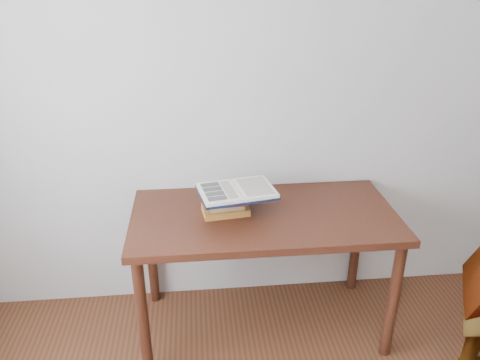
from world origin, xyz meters
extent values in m
cube|color=#B8B4AE|center=(0.00, 1.75, 1.30)|extent=(3.50, 0.04, 2.60)
cube|color=#471F11|center=(0.10, 1.38, 0.76)|extent=(1.45, 0.73, 0.04)
cylinder|color=#471F11|center=(-0.57, 1.08, 0.37)|extent=(0.06, 0.06, 0.74)
cylinder|color=#471F11|center=(0.76, 1.08, 0.37)|extent=(0.06, 0.06, 0.74)
cylinder|color=#471F11|center=(-0.57, 1.68, 0.37)|extent=(0.06, 0.06, 0.74)
cylinder|color=#471F11|center=(0.76, 1.68, 0.37)|extent=(0.06, 0.06, 0.74)
cube|color=#A77225|center=(-0.11, 1.41, 0.80)|extent=(0.26, 0.18, 0.04)
cube|color=tan|center=(-0.11, 1.42, 0.83)|extent=(0.20, 0.16, 0.03)
cube|color=maroon|center=(-0.11, 1.42, 0.86)|extent=(0.24, 0.18, 0.03)
cube|color=#181E49|center=(-0.11, 1.42, 0.89)|extent=(0.21, 0.17, 0.03)
cube|color=black|center=(-0.05, 1.39, 0.91)|extent=(0.44, 0.34, 0.01)
cube|color=beige|center=(-0.15, 1.37, 0.92)|extent=(0.24, 0.29, 0.02)
cube|color=beige|center=(0.04, 1.40, 0.92)|extent=(0.24, 0.29, 0.02)
cylinder|color=beige|center=(-0.05, 1.39, 0.92)|extent=(0.06, 0.26, 0.01)
cube|color=black|center=(-0.19, 1.45, 0.93)|extent=(0.11, 0.06, 0.00)
cube|color=black|center=(-0.18, 1.39, 0.93)|extent=(0.11, 0.06, 0.00)
cube|color=black|center=(-0.17, 1.34, 0.93)|extent=(0.11, 0.06, 0.00)
cube|color=black|center=(-0.16, 1.28, 0.93)|extent=(0.11, 0.06, 0.00)
cube|color=beige|center=(-0.10, 1.38, 0.93)|extent=(0.09, 0.22, 0.00)
cube|color=beige|center=(0.05, 1.41, 0.93)|extent=(0.19, 0.25, 0.00)
camera|label=1|loc=(-0.26, -0.84, 2.02)|focal=35.00mm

